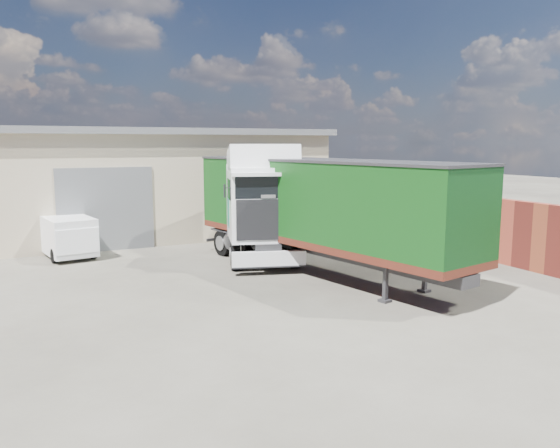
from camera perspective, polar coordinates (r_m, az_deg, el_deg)
name	(u,v)px	position (r m, az deg, el deg)	size (l,w,h in m)	color
ground	(232,306)	(15.80, -5.06, -8.58)	(120.00, 120.00, 0.00)	black
warehouse	(4,183)	(30.26, -26.89, 3.83)	(30.60, 12.60, 5.42)	tan
brick_boundary_wall	(417,215)	(26.42, 14.11, 0.87)	(0.35, 26.00, 2.50)	maroon
tractor_unit	(261,213)	(21.19, -2.01, 1.16)	(4.36, 7.19, 4.59)	black
box_trailer	(319,204)	(19.36, 4.12, 2.08)	(5.10, 12.50, 4.06)	#2D2D30
panel_van	(65,235)	(24.16, -21.54, -1.10)	(2.35, 4.29, 1.66)	black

